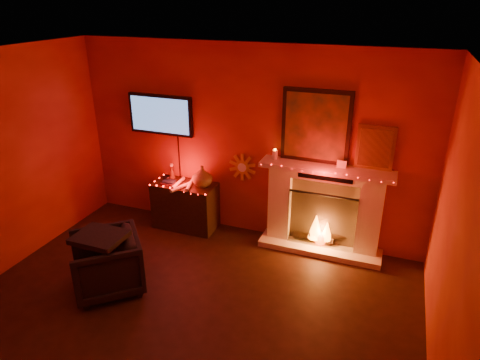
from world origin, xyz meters
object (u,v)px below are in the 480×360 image
object	(u,v)px
fireplace	(324,201)
tv	(161,115)
armchair	(107,263)
console_table	(187,203)
sunburst_clock	(242,167)

from	to	relation	value
fireplace	tv	world-z (taller)	fireplace
armchair	console_table	bearing A→B (deg)	132.00
fireplace	sunburst_clock	distance (m)	1.23
sunburst_clock	armchair	xyz separation A→B (m)	(-0.99, -1.88, -0.65)
fireplace	console_table	size ratio (longest dim) A/B	2.16
sunburst_clock	tv	bearing A→B (deg)	-178.76
fireplace	sunburst_clock	xyz separation A→B (m)	(-1.19, 0.09, 0.28)
fireplace	console_table	distance (m)	2.02
fireplace	tv	distance (m)	2.61
fireplace	tv	bearing A→B (deg)	178.50
tv	armchair	distance (m)	2.28
console_table	sunburst_clock	bearing A→B (deg)	15.22
tv	armchair	size ratio (longest dim) A/B	1.60
fireplace	console_table	xyz separation A→B (m)	(-1.99, -0.13, -0.32)
sunburst_clock	console_table	bearing A→B (deg)	-164.78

